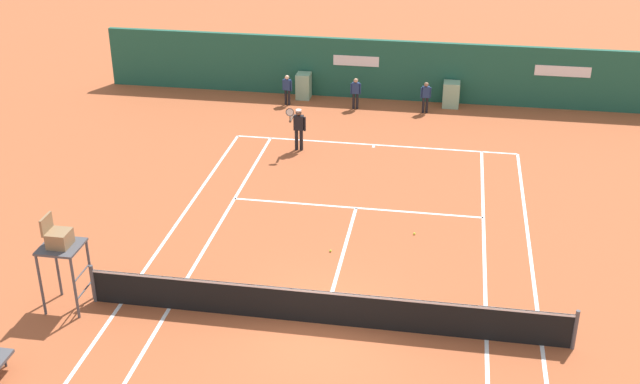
{
  "coord_description": "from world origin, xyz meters",
  "views": [
    {
      "loc": [
        2.7,
        -16.37,
        11.74
      ],
      "look_at": [
        -1.06,
        5.73,
        0.8
      ],
      "focal_mm": 45.3,
      "sensor_mm": 36.0,
      "label": 1
    }
  ],
  "objects_px": {
    "umpire_chair": "(60,246)",
    "tennis_ball_mid_court": "(414,234)",
    "player_on_baseline": "(298,126)",
    "tennis_ball_by_sideline": "(330,251)",
    "ball_kid_right_post": "(426,95)",
    "ball_kid_left_post": "(287,88)",
    "ball_kid_centre_post": "(356,91)"
  },
  "relations": [
    {
      "from": "player_on_baseline",
      "to": "tennis_ball_by_sideline",
      "type": "height_order",
      "value": "player_on_baseline"
    },
    {
      "from": "tennis_ball_mid_court",
      "to": "tennis_ball_by_sideline",
      "type": "bearing_deg",
      "value": -148.36
    },
    {
      "from": "tennis_ball_mid_court",
      "to": "umpire_chair",
      "type": "bearing_deg",
      "value": -148.24
    },
    {
      "from": "tennis_ball_mid_court",
      "to": "ball_kid_right_post",
      "type": "bearing_deg",
      "value": 91.33
    },
    {
      "from": "umpire_chair",
      "to": "ball_kid_centre_post",
      "type": "xyz_separation_m",
      "value": [
        5.35,
        15.82,
        -1.0
      ]
    },
    {
      "from": "ball_kid_left_post",
      "to": "ball_kid_centre_post",
      "type": "bearing_deg",
      "value": -169.53
    },
    {
      "from": "ball_kid_left_post",
      "to": "tennis_ball_by_sideline",
      "type": "relative_size",
      "value": 19.22
    },
    {
      "from": "ball_kid_left_post",
      "to": "player_on_baseline",
      "type": "bearing_deg",
      "value": 116.98
    },
    {
      "from": "umpire_chair",
      "to": "ball_kid_left_post",
      "type": "height_order",
      "value": "umpire_chair"
    },
    {
      "from": "player_on_baseline",
      "to": "tennis_ball_mid_court",
      "type": "distance_m",
      "value": 7.47
    },
    {
      "from": "ball_kid_left_post",
      "to": "tennis_ball_mid_court",
      "type": "distance_m",
      "value": 12.2
    },
    {
      "from": "ball_kid_right_post",
      "to": "ball_kid_left_post",
      "type": "height_order",
      "value": "ball_kid_right_post"
    },
    {
      "from": "ball_kid_right_post",
      "to": "tennis_ball_by_sideline",
      "type": "relative_size",
      "value": 19.42
    },
    {
      "from": "player_on_baseline",
      "to": "tennis_ball_mid_court",
      "type": "xyz_separation_m",
      "value": [
        4.65,
        -5.77,
        -0.93
      ]
    },
    {
      "from": "umpire_chair",
      "to": "ball_kid_left_post",
      "type": "distance_m",
      "value": 16.04
    },
    {
      "from": "ball_kid_right_post",
      "to": "tennis_ball_by_sideline",
      "type": "height_order",
      "value": "ball_kid_right_post"
    },
    {
      "from": "ball_kid_right_post",
      "to": "tennis_ball_mid_court",
      "type": "bearing_deg",
      "value": 79.91
    },
    {
      "from": "umpire_chair",
      "to": "ball_kid_right_post",
      "type": "relative_size",
      "value": 1.96
    },
    {
      "from": "ball_kid_right_post",
      "to": "tennis_ball_mid_court",
      "type": "xyz_separation_m",
      "value": [
        0.25,
        -10.55,
        -0.73
      ]
    },
    {
      "from": "ball_kid_right_post",
      "to": "player_on_baseline",
      "type": "bearing_deg",
      "value": 35.9
    },
    {
      "from": "umpire_chair",
      "to": "ball_kid_centre_post",
      "type": "bearing_deg",
      "value": 161.3
    },
    {
      "from": "tennis_ball_mid_court",
      "to": "tennis_ball_by_sideline",
      "type": "xyz_separation_m",
      "value": [
        -2.32,
        -1.43,
        0.0
      ]
    },
    {
      "from": "umpire_chair",
      "to": "ball_kid_right_post",
      "type": "distance_m",
      "value": 17.88
    },
    {
      "from": "ball_kid_right_post",
      "to": "ball_kid_left_post",
      "type": "distance_m",
      "value": 5.83
    },
    {
      "from": "player_on_baseline",
      "to": "ball_kid_centre_post",
      "type": "height_order",
      "value": "player_on_baseline"
    },
    {
      "from": "tennis_ball_mid_court",
      "to": "tennis_ball_by_sideline",
      "type": "relative_size",
      "value": 1.0
    },
    {
      "from": "umpire_chair",
      "to": "tennis_ball_mid_court",
      "type": "height_order",
      "value": "umpire_chair"
    },
    {
      "from": "ball_kid_right_post",
      "to": "tennis_ball_by_sideline",
      "type": "distance_m",
      "value": 12.18
    },
    {
      "from": "tennis_ball_by_sideline",
      "to": "ball_kid_right_post",
      "type": "bearing_deg",
      "value": 80.18
    },
    {
      "from": "umpire_chair",
      "to": "tennis_ball_mid_court",
      "type": "relative_size",
      "value": 37.97
    },
    {
      "from": "ball_kid_centre_post",
      "to": "tennis_ball_by_sideline",
      "type": "bearing_deg",
      "value": 89.85
    },
    {
      "from": "tennis_ball_by_sideline",
      "to": "umpire_chair",
      "type": "bearing_deg",
      "value": -148.2
    }
  ]
}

